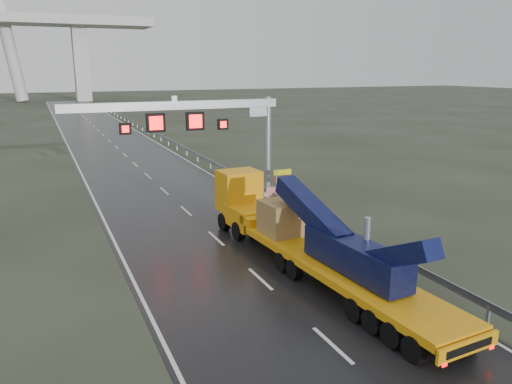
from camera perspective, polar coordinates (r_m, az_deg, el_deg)
name	(u,v)px	position (r m, az deg, el deg)	size (l,w,h in m)	color
ground	(304,319)	(19.48, 5.48, -14.29)	(400.00, 400.00, 0.00)	#2A2E20
road	(125,155)	(56.31, -14.76, 4.11)	(11.00, 200.00, 0.02)	black
guardrail	(207,160)	(47.98, -5.63, 3.70)	(0.20, 140.00, 1.40)	gray
sign_gantry	(205,122)	(34.76, -5.87, 7.97)	(14.90, 1.20, 7.42)	silver
heavy_haul_truck	(295,230)	(24.23, 4.48, -4.38)	(3.66, 17.61, 4.11)	orange
exit_sign_pair	(282,178)	(35.40, 3.04, 1.56)	(1.34, 0.13, 2.30)	#A0A2A8
striped_barrier	(271,195)	(34.73, 1.77, -0.39)	(0.70, 0.38, 1.18)	red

